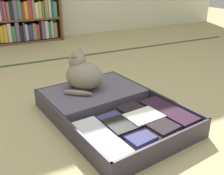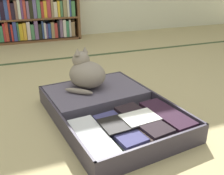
% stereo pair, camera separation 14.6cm
% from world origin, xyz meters
% --- Properties ---
extents(ground_plane, '(10.00, 10.00, 0.00)m').
position_xyz_m(ground_plane, '(0.00, 0.00, 0.00)').
color(ground_plane, tan).
extents(tatami_border, '(4.80, 0.05, 0.00)m').
position_xyz_m(tatami_border, '(0.00, 1.39, 0.00)').
color(tatami_border, '#3A4D2C').
rests_on(tatami_border, ground_plane).
extents(bookshelf, '(1.61, 0.22, 0.79)m').
position_xyz_m(bookshelf, '(-0.30, 2.27, 0.39)').
color(bookshelf, brown).
rests_on(bookshelf, ground_plane).
extents(open_suitcase, '(0.69, 0.90, 0.11)m').
position_xyz_m(open_suitcase, '(0.14, 0.16, 0.05)').
color(open_suitcase, '#373240').
rests_on(open_suitcase, ground_plane).
extents(black_cat, '(0.30, 0.31, 0.24)m').
position_xyz_m(black_cat, '(0.08, 0.39, 0.19)').
color(black_cat, gray).
rests_on(black_cat, open_suitcase).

